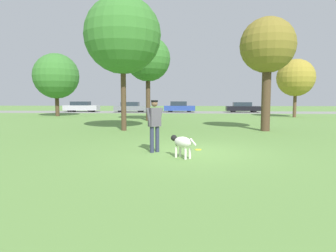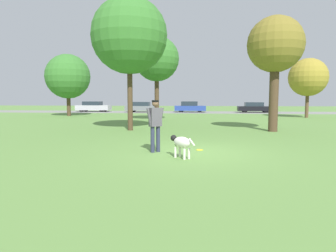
{
  "view_description": "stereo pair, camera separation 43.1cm",
  "coord_description": "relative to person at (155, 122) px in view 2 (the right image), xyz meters",
  "views": [
    {
      "loc": [
        -0.15,
        -9.63,
        1.74
      ],
      "look_at": [
        -0.73,
        -0.53,
        0.9
      ],
      "focal_mm": 32.0,
      "sensor_mm": 36.0,
      "label": 1
    },
    {
      "loc": [
        0.28,
        -9.6,
        1.74
      ],
      "look_at": [
        -0.73,
        -0.53,
        0.9
      ],
      "focal_mm": 32.0,
      "sensor_mm": 36.0,
      "label": 2
    }
  ],
  "objects": [
    {
      "name": "parked_car_silver",
      "position": [
        -12.64,
        28.53,
        -0.33
      ],
      "size": [
        4.41,
        1.85,
        1.35
      ],
      "rotation": [
        0.0,
        0.0,
        0.01
      ],
      "color": "#B7B7BC",
      "rests_on": "ground_plane"
    },
    {
      "name": "parked_car_grey",
      "position": [
        -6.02,
        27.84,
        -0.34
      ],
      "size": [
        4.18,
        1.79,
        1.3
      ],
      "rotation": [
        0.0,
        0.0,
        0.01
      ],
      "color": "slate",
      "rests_on": "ground_plane"
    },
    {
      "name": "ground_plane",
      "position": [
        1.19,
        0.09,
        -0.99
      ],
      "size": [
        120.0,
        120.0,
        0.0
      ],
      "primitive_type": "plane",
      "color": "#608C42"
    },
    {
      "name": "dog",
      "position": [
        0.9,
        -0.87,
        -0.54
      ],
      "size": [
        0.8,
        0.81,
        0.65
      ],
      "rotation": [
        0.0,
        0.0,
        2.35
      ],
      "color": "silver",
      "rests_on": "ground_plane"
    },
    {
      "name": "tree_far_right",
      "position": [
        10.98,
        18.81,
        2.63
      ],
      "size": [
        3.4,
        3.4,
        5.34
      ],
      "color": "brown",
      "rests_on": "ground_plane"
    },
    {
      "name": "parked_car_blue",
      "position": [
        0.09,
        28.43,
        -0.34
      ],
      "size": [
        3.91,
        1.8,
        1.37
      ],
      "rotation": [
        0.0,
        0.0,
        -0.01
      ],
      "color": "#284293",
      "rests_on": "ground_plane"
    },
    {
      "name": "parked_car_black",
      "position": [
        8.04,
        28.54,
        -0.38
      ],
      "size": [
        4.23,
        1.78,
        1.27
      ],
      "rotation": [
        0.0,
        0.0,
        -0.02
      ],
      "color": "black",
      "rests_on": "ground_plane"
    },
    {
      "name": "tree_mid_center",
      "position": [
        -2.0,
        13.77,
        3.77
      ],
      "size": [
        3.48,
        3.48,
        6.53
      ],
      "color": "#4C3826",
      "rests_on": "ground_plane"
    },
    {
      "name": "person",
      "position": [
        0.0,
        0.0,
        0.0
      ],
      "size": [
        0.55,
        0.49,
        1.69
      ],
      "rotation": [
        0.0,
        0.0,
        0.7
      ],
      "color": "#2D334C",
      "rests_on": "ground_plane"
    },
    {
      "name": "tree_near_left",
      "position": [
        -2.39,
        6.49,
        4.07
      ],
      "size": [
        4.08,
        4.08,
        7.12
      ],
      "color": "#4C3826",
      "rests_on": "ground_plane"
    },
    {
      "name": "far_road_strip",
      "position": [
        1.19,
        28.19,
        -0.99
      ],
      "size": [
        120.0,
        6.0,
        0.01
      ],
      "color": "gray",
      "rests_on": "ground_plane"
    },
    {
      "name": "frisbee",
      "position": [
        1.43,
        0.54,
        -0.98
      ],
      "size": [
        0.23,
        0.23,
        0.02
      ],
      "color": "yellow",
      "rests_on": "ground_plane"
    },
    {
      "name": "tree_far_left",
      "position": [
        -11.71,
        19.15,
        2.91
      ],
      "size": [
        4.38,
        4.38,
        6.1
      ],
      "color": "#4C3826",
      "rests_on": "ground_plane"
    },
    {
      "name": "tree_near_right",
      "position": [
        5.24,
        6.75,
        3.45
      ],
      "size": [
        2.89,
        2.89,
        5.97
      ],
      "color": "#4C3826",
      "rests_on": "ground_plane"
    }
  ]
}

